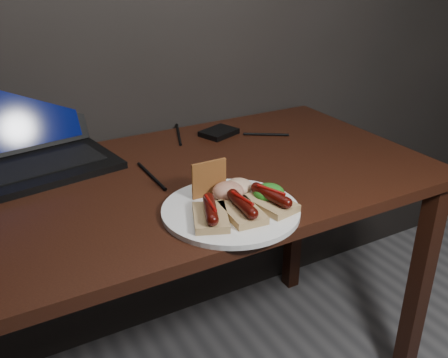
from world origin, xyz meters
name	(u,v)px	position (x,y,z in m)	size (l,w,h in m)	color
desk	(168,211)	(0.00, 1.38, 0.66)	(1.40, 0.70, 0.75)	#36190D
laptop	(22,147)	(-0.29, 1.64, 0.81)	(0.46, 0.38, 0.25)	black
hard_drive	(219,132)	(0.27, 1.61, 0.76)	(0.11, 0.08, 0.02)	black
desk_cables	(142,158)	(-0.01, 1.54, 0.75)	(0.94, 0.46, 0.01)	black
plate	(231,210)	(0.06, 1.15, 0.76)	(0.30, 0.30, 0.01)	white
bread_sausage_left	(211,214)	(-0.01, 1.13, 0.78)	(0.11, 0.13, 0.04)	tan
bread_sausage_center	(242,208)	(0.06, 1.11, 0.78)	(0.08, 0.12, 0.04)	tan
bread_sausage_right	(271,200)	(0.14, 1.12, 0.78)	(0.09, 0.13, 0.04)	tan
crispbread	(209,179)	(0.04, 1.23, 0.80)	(0.09, 0.01, 0.09)	#AB622F
salad_greens	(269,193)	(0.15, 1.14, 0.78)	(0.07, 0.07, 0.04)	#115811
salsa_mound	(228,191)	(0.07, 1.19, 0.78)	(0.07, 0.07, 0.04)	maroon
coleslaw_mound	(239,187)	(0.11, 1.21, 0.78)	(0.06, 0.06, 0.04)	beige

